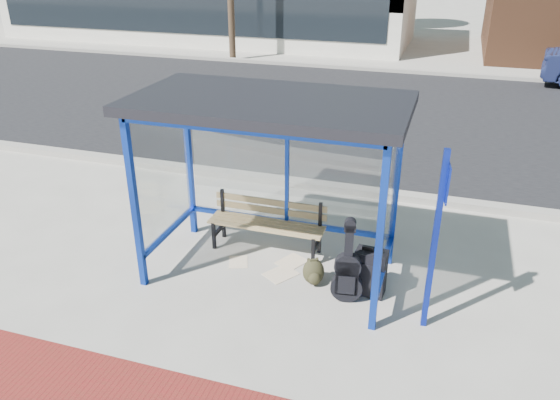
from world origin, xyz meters
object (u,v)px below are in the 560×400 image
(backpack, at_px, (314,272))
(guitar_bag, at_px, (347,273))
(suitcase, at_px, (370,273))
(bench, at_px, (268,221))

(backpack, bearing_deg, guitar_bag, -50.43)
(guitar_bag, height_order, suitcase, guitar_bag)
(suitcase, bearing_deg, bench, 161.58)
(suitcase, distance_m, backpack, 0.75)
(guitar_bag, bearing_deg, bench, 137.06)
(guitar_bag, xyz_separation_m, backpack, (-0.48, 0.24, -0.23))
(guitar_bag, height_order, backpack, guitar_bag)
(guitar_bag, distance_m, backpack, 0.59)
(guitar_bag, bearing_deg, suitcase, 33.95)
(guitar_bag, relative_size, suitcase, 1.60)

